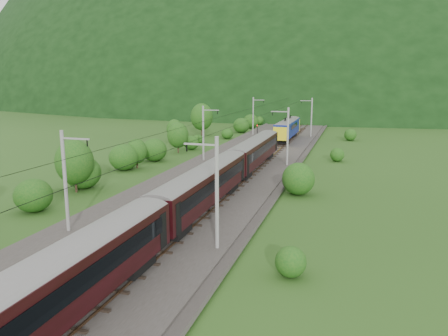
# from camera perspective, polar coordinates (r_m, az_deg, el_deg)

# --- Properties ---
(ground) EXTENTS (600.00, 600.00, 0.00)m
(ground) POSITION_cam_1_polar(r_m,az_deg,el_deg) (34.07, -11.02, -9.50)
(ground) COLOR #264A17
(ground) RESTS_ON ground
(railbed) EXTENTS (14.00, 220.00, 0.30)m
(railbed) POSITION_cam_1_polar(r_m,az_deg,el_deg) (42.62, -4.75, -4.79)
(railbed) COLOR #38332D
(railbed) RESTS_ON ground
(track_left) EXTENTS (2.40, 220.00, 0.27)m
(track_left) POSITION_cam_1_polar(r_m,az_deg,el_deg) (43.47, -7.70, -4.22)
(track_left) COLOR brown
(track_left) RESTS_ON railbed
(track_right) EXTENTS (2.40, 220.00, 0.27)m
(track_right) POSITION_cam_1_polar(r_m,az_deg,el_deg) (41.76, -1.68, -4.78)
(track_right) COLOR brown
(track_right) RESTS_ON railbed
(catenary_left) EXTENTS (2.54, 192.28, 8.00)m
(catenary_left) POSITION_cam_1_polar(r_m,az_deg,el_deg) (64.10, -2.66, 4.73)
(catenary_left) COLOR gray
(catenary_left) RESTS_ON railbed
(catenary_right) EXTENTS (2.54, 192.28, 8.00)m
(catenary_right) POSITION_cam_1_polar(r_m,az_deg,el_deg) (61.13, 8.25, 4.28)
(catenary_right) COLOR gray
(catenary_right) RESTS_ON railbed
(overhead_wires) EXTENTS (4.83, 198.00, 0.03)m
(overhead_wires) POSITION_cam_1_polar(r_m,az_deg,el_deg) (41.21, -4.91, 4.52)
(overhead_wires) COLOR black
(overhead_wires) RESTS_ON ground
(mountain_main) EXTENTS (504.00, 360.00, 244.00)m
(mountain_main) POSITION_cam_1_polar(r_m,az_deg,el_deg) (288.62, 14.05, 8.82)
(mountain_main) COLOR black
(mountain_main) RESTS_ON ground
(mountain_ridge) EXTENTS (336.00, 280.00, 132.00)m
(mountain_ridge) POSITION_cam_1_polar(r_m,az_deg,el_deg) (354.95, -5.56, 9.56)
(mountain_ridge) COLOR black
(mountain_ridge) RESTS_ON ground
(train) EXTENTS (2.70, 127.94, 4.68)m
(train) POSITION_cam_1_polar(r_m,az_deg,el_deg) (29.90, -9.37, -5.87)
(train) COLOR black
(train) RESTS_ON ground
(hazard_post_near) EXTENTS (0.16, 0.16, 1.50)m
(hazard_post_near) POSITION_cam_1_polar(r_m,az_deg,el_deg) (61.33, 1.78, 1.16)
(hazard_post_near) COLOR red
(hazard_post_near) RESTS_ON railbed
(hazard_post_far) EXTENTS (0.16, 0.16, 1.51)m
(hazard_post_far) POSITION_cam_1_polar(r_m,az_deg,el_deg) (91.08, 7.42, 4.49)
(hazard_post_far) COLOR red
(hazard_post_far) RESTS_ON railbed
(signal) EXTENTS (0.27, 0.27, 2.42)m
(signal) POSITION_cam_1_polar(r_m,az_deg,el_deg) (91.66, 4.36, 5.02)
(signal) COLOR black
(signal) RESTS_ON railbed
(vegetation_left) EXTENTS (12.23, 147.94, 6.95)m
(vegetation_left) POSITION_cam_1_polar(r_m,az_deg,el_deg) (52.48, -17.09, 0.44)
(vegetation_left) COLOR #174F15
(vegetation_left) RESTS_ON ground
(vegetation_right) EXTENTS (7.44, 105.51, 3.12)m
(vegetation_right) POSITION_cam_1_polar(r_m,az_deg,el_deg) (39.98, 11.49, -4.39)
(vegetation_right) COLOR #174F15
(vegetation_right) RESTS_ON ground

